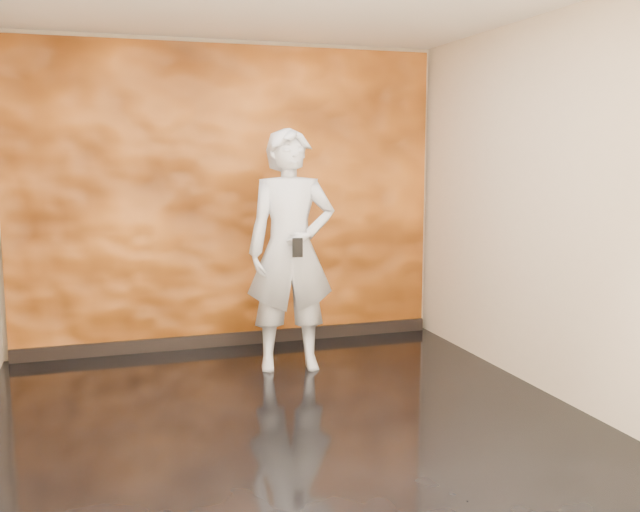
% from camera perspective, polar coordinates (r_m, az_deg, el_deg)
% --- Properties ---
extents(room, '(4.02, 4.02, 2.81)m').
position_cam_1_polar(room, '(4.70, -2.86, 3.50)').
color(room, black).
rests_on(room, ground).
extents(feature_wall, '(3.90, 0.06, 2.75)m').
position_cam_1_polar(feature_wall, '(6.61, -7.22, 4.62)').
color(feature_wall, orange).
rests_on(feature_wall, ground).
extents(baseboard, '(3.90, 0.04, 0.12)m').
position_cam_1_polar(baseboard, '(6.78, -6.96, -6.60)').
color(baseboard, black).
rests_on(baseboard, ground).
extents(man, '(0.78, 0.57, 1.99)m').
position_cam_1_polar(man, '(5.86, -2.34, 0.43)').
color(man, '#ADB2BE').
rests_on(man, ground).
extents(phone, '(0.08, 0.02, 0.15)m').
position_cam_1_polar(phone, '(5.58, -1.81, 0.68)').
color(phone, black).
rests_on(phone, man).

